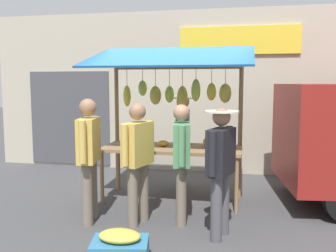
# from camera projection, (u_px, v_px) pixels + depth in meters

# --- Properties ---
(ground_plane) EXTENTS (40.00, 40.00, 0.00)m
(ground_plane) POSITION_uv_depth(u_px,v_px,m) (172.00, 200.00, 6.14)
(ground_plane) COLOR #424244
(street_backdrop) EXTENTS (9.00, 0.30, 3.40)m
(street_backdrop) POSITION_uv_depth(u_px,v_px,m) (190.00, 92.00, 8.09)
(street_backdrop) COLOR #B2A893
(street_backdrop) RESTS_ON ground
(market_stall) EXTENTS (2.50, 1.46, 2.50)m
(market_stall) POSITION_uv_depth(u_px,v_px,m) (174.00, 104.00, 6.02)
(market_stall) COLOR olive
(market_stall) RESTS_ON ground
(vendor_with_sunhat) EXTENTS (0.43, 0.71, 1.68)m
(vendor_with_sunhat) POSITION_uv_depth(u_px,v_px,m) (183.00, 134.00, 6.74)
(vendor_with_sunhat) COLOR #4C4C51
(vendor_with_sunhat) RESTS_ON ground
(shopper_with_shopping_bag) EXTENTS (0.30, 0.71, 1.69)m
(shopper_with_shopping_bag) POSITION_uv_depth(u_px,v_px,m) (89.00, 151.00, 5.09)
(shopper_with_shopping_bag) COLOR #726656
(shopper_with_shopping_bag) RESTS_ON ground
(shopper_in_striped_shirt) EXTENTS (0.35, 0.67, 1.63)m
(shopper_in_striped_shirt) POSITION_uv_depth(u_px,v_px,m) (138.00, 155.00, 5.04)
(shopper_in_striped_shirt) COLOR #726656
(shopper_in_striped_shirt) RESTS_ON ground
(shopper_in_grey_tee) EXTENTS (0.41, 0.67, 1.60)m
(shopper_in_grey_tee) POSITION_uv_depth(u_px,v_px,m) (221.00, 162.00, 4.57)
(shopper_in_grey_tee) COLOR #4C4C51
(shopper_in_grey_tee) RESTS_ON ground
(shopper_with_ponytail) EXTENTS (0.31, 0.68, 1.62)m
(shopper_with_ponytail) POSITION_uv_depth(u_px,v_px,m) (181.00, 155.00, 5.08)
(shopper_with_ponytail) COLOR #726656
(shopper_with_ponytail) RESTS_ON ground
(produce_crate_side) EXTENTS (0.66, 0.52, 0.38)m
(produce_crate_side) POSITION_uv_depth(u_px,v_px,m) (120.00, 250.00, 3.93)
(produce_crate_side) COLOR teal
(produce_crate_side) RESTS_ON ground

